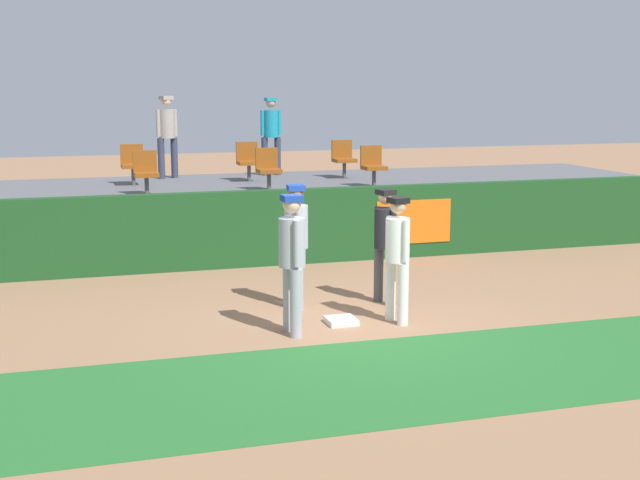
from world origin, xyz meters
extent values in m
plane|color=#936B4C|center=(0.00, 0.00, 0.00)|extent=(60.00, 60.00, 0.00)
cube|color=#26662B|center=(0.00, -2.23, 0.00)|extent=(18.00, 2.80, 0.01)
cube|color=white|center=(-0.17, 0.03, 0.04)|extent=(0.40, 0.40, 0.08)
cylinder|color=white|center=(0.55, 0.03, 0.43)|extent=(0.15, 0.15, 0.86)
cylinder|color=white|center=(0.62, -0.27, 0.43)|extent=(0.15, 0.15, 0.86)
cylinder|color=white|center=(0.58, -0.12, 1.16)|extent=(0.39, 0.39, 0.61)
sphere|color=tan|center=(0.58, -0.12, 1.63)|extent=(0.22, 0.22, 0.22)
cube|color=black|center=(0.58, -0.12, 1.71)|extent=(0.28, 0.28, 0.08)
cylinder|color=white|center=(0.54, 0.08, 1.18)|extent=(0.09, 0.09, 0.57)
cylinder|color=white|center=(0.63, -0.32, 1.18)|extent=(0.09, 0.09, 0.57)
ellipsoid|color=brown|center=(0.64, 0.10, 0.94)|extent=(0.16, 0.22, 0.28)
cylinder|color=#9EA3AD|center=(-0.51, 1.24, 0.45)|extent=(0.15, 0.15, 0.89)
cylinder|color=#9EA3AD|center=(-0.54, 0.91, 0.45)|extent=(0.15, 0.15, 0.89)
cylinder|color=#9EA3AD|center=(-0.53, 1.07, 1.21)|extent=(0.38, 0.38, 0.63)
sphere|color=#8C6647|center=(-0.53, 1.07, 1.70)|extent=(0.23, 0.23, 0.23)
cube|color=#193899|center=(-0.53, 1.07, 1.78)|extent=(0.27, 0.27, 0.08)
cylinder|color=#9EA3AD|center=(-0.50, 1.28, 1.23)|extent=(0.09, 0.09, 0.59)
cylinder|color=#9EA3AD|center=(-0.55, 0.87, 1.23)|extent=(0.09, 0.09, 0.59)
cylinder|color=#9EA3AD|center=(-0.95, -0.08, 0.46)|extent=(0.16, 0.16, 0.91)
cylinder|color=#9EA3AD|center=(-0.94, -0.41, 0.46)|extent=(0.16, 0.16, 0.91)
cylinder|color=#9EA3AD|center=(-0.94, -0.25, 1.23)|extent=(0.36, 0.36, 0.64)
sphere|color=beige|center=(-0.94, -0.25, 1.73)|extent=(0.24, 0.24, 0.24)
cube|color=#193899|center=(-0.94, -0.25, 1.81)|extent=(0.26, 0.26, 0.08)
cylinder|color=#9EA3AD|center=(-0.95, -0.03, 1.25)|extent=(0.09, 0.09, 0.60)
cylinder|color=#9EA3AD|center=(-0.94, -0.46, 1.25)|extent=(0.09, 0.09, 0.60)
cylinder|color=#4C4C51|center=(0.76, 1.06, 0.42)|extent=(0.14, 0.14, 0.85)
cylinder|color=#4C4C51|center=(0.84, 0.76, 0.42)|extent=(0.14, 0.14, 0.85)
cylinder|color=black|center=(0.80, 0.91, 1.15)|extent=(0.40, 0.40, 0.60)
sphere|color=tan|center=(0.80, 0.91, 1.62)|extent=(0.22, 0.22, 0.22)
cube|color=black|center=(0.80, 0.91, 1.69)|extent=(0.29, 0.29, 0.08)
cylinder|color=black|center=(0.75, 1.11, 1.17)|extent=(0.09, 0.09, 0.56)
cylinder|color=black|center=(0.86, 0.72, 1.17)|extent=(0.09, 0.09, 0.56)
cube|color=#19471E|center=(0.00, 4.12, 0.69)|extent=(18.00, 0.24, 1.38)
cube|color=orange|center=(2.58, 4.00, 0.69)|extent=(1.50, 0.02, 0.83)
cube|color=#59595E|center=(0.00, 6.69, 0.59)|extent=(18.00, 4.80, 1.18)
cylinder|color=#4C4C51|center=(-2.23, 5.49, 1.38)|extent=(0.08, 0.08, 0.40)
cube|color=#8C4714|center=(-2.23, 5.49, 1.58)|extent=(0.45, 0.44, 0.08)
cube|color=#8C4714|center=(-2.23, 5.68, 1.82)|extent=(0.45, 0.06, 0.40)
cylinder|color=#4C4C51|center=(-2.32, 7.29, 1.38)|extent=(0.08, 0.08, 0.40)
cube|color=#8C4714|center=(-2.32, 7.29, 1.58)|extent=(0.47, 0.44, 0.08)
cube|color=#8C4714|center=(-2.32, 7.48, 1.82)|extent=(0.47, 0.06, 0.40)
cylinder|color=#4C4C51|center=(0.13, 7.29, 1.38)|extent=(0.08, 0.08, 0.40)
cube|color=#8C4714|center=(0.13, 7.29, 1.58)|extent=(0.47, 0.44, 0.08)
cube|color=#8C4714|center=(0.13, 7.48, 1.82)|extent=(0.47, 0.06, 0.40)
cylinder|color=#4C4C51|center=(0.14, 5.49, 1.38)|extent=(0.08, 0.08, 0.40)
cube|color=#8C4714|center=(0.14, 5.49, 1.58)|extent=(0.44, 0.44, 0.08)
cube|color=#8C4714|center=(0.14, 5.68, 1.82)|extent=(0.44, 0.06, 0.40)
cylinder|color=#4C4C51|center=(2.29, 7.29, 1.38)|extent=(0.08, 0.08, 0.40)
cube|color=#8C4714|center=(2.29, 7.29, 1.58)|extent=(0.47, 0.44, 0.08)
cube|color=#8C4714|center=(2.29, 7.48, 1.82)|extent=(0.47, 0.06, 0.40)
cylinder|color=#4C4C51|center=(2.33, 5.49, 1.38)|extent=(0.08, 0.08, 0.40)
cube|color=#8C4714|center=(2.33, 5.49, 1.58)|extent=(0.45, 0.44, 0.08)
cube|color=#8C4714|center=(2.33, 5.68, 1.82)|extent=(0.45, 0.06, 0.40)
cylinder|color=#33384C|center=(1.06, 8.47, 1.61)|extent=(0.15, 0.15, 0.87)
cylinder|color=#33384C|center=(0.75, 8.44, 1.61)|extent=(0.15, 0.15, 0.87)
cylinder|color=teal|center=(0.90, 8.46, 2.35)|extent=(0.36, 0.36, 0.61)
sphere|color=tan|center=(0.90, 8.46, 2.83)|extent=(0.23, 0.23, 0.23)
cube|color=teal|center=(0.90, 8.46, 2.90)|extent=(0.26, 0.26, 0.08)
cylinder|color=teal|center=(1.11, 8.47, 2.37)|extent=(0.09, 0.09, 0.57)
cylinder|color=teal|center=(0.70, 8.44, 2.37)|extent=(0.09, 0.09, 0.57)
cylinder|color=#33384C|center=(-1.31, 8.50, 1.63)|extent=(0.15, 0.15, 0.89)
cylinder|color=#33384C|center=(-1.61, 8.39, 1.63)|extent=(0.15, 0.15, 0.89)
cylinder|color=#A5998C|center=(-1.46, 8.45, 2.38)|extent=(0.44, 0.44, 0.63)
sphere|color=beige|center=(-1.46, 8.45, 2.88)|extent=(0.23, 0.23, 0.23)
cube|color=#A5998C|center=(-1.46, 8.45, 2.95)|extent=(0.32, 0.32, 0.08)
cylinder|color=#A5998C|center=(-1.27, 8.52, 2.41)|extent=(0.09, 0.09, 0.59)
cylinder|color=#A5998C|center=(-1.66, 8.37, 2.41)|extent=(0.09, 0.09, 0.59)
camera|label=1|loc=(-3.79, -10.90, 3.27)|focal=48.48mm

